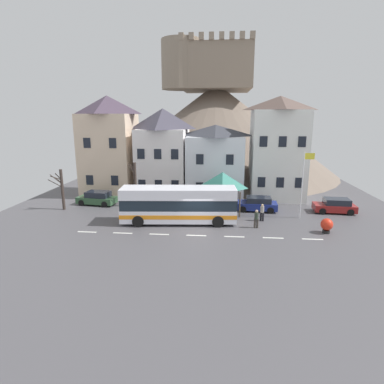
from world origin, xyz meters
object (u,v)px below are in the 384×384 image
bus_shelter (222,180)px  bare_tree_01 (135,184)px  bare_tree_00 (62,189)px  townhouse_02 (215,161)px  hilltop_castle (215,127)px  pedestrian_00 (256,218)px  townhouse_00 (109,146)px  flagpole (303,180)px  pedestrian_01 (262,212)px  parked_car_02 (97,198)px  pedestrian_02 (234,210)px  parked_car_00 (257,204)px  townhouse_01 (163,152)px  public_bench (217,200)px  harbour_buoy (327,225)px  parked_car_01 (335,206)px  transit_bus (179,205)px  townhouse_03 (278,149)px

bus_shelter → bare_tree_01: size_ratio=0.86×
bare_tree_00 → townhouse_02: bearing=25.9°
hilltop_castle → bare_tree_01: bearing=-109.3°
hilltop_castle → pedestrian_00: 29.10m
townhouse_00 → pedestrian_00: townhouse_00 is taller
flagpole → bare_tree_01: 16.58m
flagpole → bare_tree_01: flagpole is taller
hilltop_castle → pedestrian_01: hilltop_castle is taller
parked_car_02 → pedestrian_02: pedestrian_02 is taller
parked_car_00 → townhouse_01: bearing=-26.9°
pedestrian_01 → bare_tree_01: bare_tree_01 is taller
pedestrian_00 → townhouse_01: bearing=130.8°
hilltop_castle → pedestrian_01: 27.35m
public_bench → harbour_buoy: size_ratio=1.29×
parked_car_01 → townhouse_00: bearing=-10.2°
townhouse_00 → parked_car_00: bearing=-18.7°
hilltop_castle → bare_tree_00: (-14.88, -24.09, -5.48)m
bus_shelter → townhouse_02: bearing=97.2°
bus_shelter → flagpole: flagpole is taller
pedestrian_00 → bare_tree_00: (-18.97, 3.91, 1.33)m
pedestrian_00 → pedestrian_02: 2.99m
transit_bus → parked_car_02: size_ratio=2.40×
townhouse_00 → flagpole: size_ratio=1.89×
townhouse_01 → pedestrian_00: 15.76m
harbour_buoy → bare_tree_00: bearing=169.2°
bare_tree_01 → public_bench: bearing=9.5°
transit_bus → public_bench: bearing=58.0°
bare_tree_00 → townhouse_03: bearing=17.0°
townhouse_03 → parked_car_00: size_ratio=2.76×
harbour_buoy → townhouse_03: bearing=101.3°
bus_shelter → townhouse_03: bearing=44.9°
public_bench → harbour_buoy: bearing=-41.2°
parked_car_02 → harbour_buoy: bearing=170.8°
flagpole → bare_tree_00: 23.46m
townhouse_01 → pedestrian_00: bearing=-49.2°
townhouse_00 → pedestrian_00: 20.30m
transit_bus → pedestrian_01: 7.57m
pedestrian_01 → harbour_buoy: bearing=-29.3°
pedestrian_00 → parked_car_00: bearing=83.3°
townhouse_02 → pedestrian_01: size_ratio=5.26×
transit_bus → pedestrian_01: (7.44, 1.17, -0.77)m
townhouse_02 → parked_car_02: (-12.48, -5.25, -3.47)m
townhouse_01 → pedestrian_02: bearing=-48.3°
parked_car_01 → pedestrian_00: size_ratio=2.51×
bare_tree_00 → bare_tree_01: (7.06, 1.78, 0.22)m
pedestrian_01 → hilltop_castle: bearing=100.5°
transit_bus → harbour_buoy: size_ratio=8.37×
parked_car_00 → harbour_buoy: bearing=132.9°
townhouse_01 → townhouse_03: townhouse_03 is taller
townhouse_02 → harbour_buoy: townhouse_02 is taller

